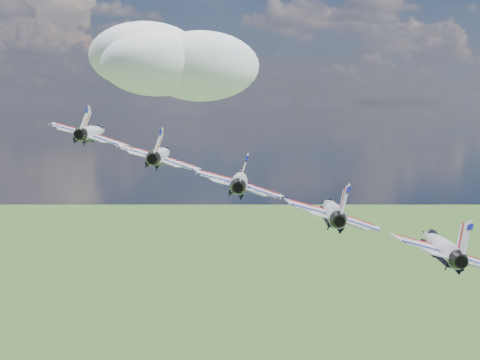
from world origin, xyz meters
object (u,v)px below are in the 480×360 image
object	(u,v)px
jet_1	(161,154)
jet_2	(240,180)
jet_4	(440,245)
jet_0	(93,132)
jet_3	(332,210)

from	to	relation	value
jet_1	jet_2	world-z (taller)	jet_1
jet_1	jet_2	xyz separation A→B (m)	(8.02, -8.43, -2.51)
jet_1	jet_4	xyz separation A→B (m)	(24.05, -25.29, -7.52)
jet_0	jet_1	distance (m)	11.90
jet_2	jet_3	world-z (taller)	jet_2
jet_2	jet_0	bearing A→B (deg)	149.39
jet_1	jet_3	xyz separation A→B (m)	(16.03, -16.86, -5.01)
jet_1	jet_4	bearing A→B (deg)	-30.61
jet_1	jet_4	distance (m)	35.70
jet_0	jet_3	xyz separation A→B (m)	(24.05, -25.29, -7.52)
jet_4	jet_0	bearing A→B (deg)	149.39
jet_1	jet_2	bearing A→B (deg)	-30.61
jet_0	jet_4	bearing A→B (deg)	-30.61
jet_2	jet_4	size ratio (longest dim) A/B	1.00
jet_0	jet_2	distance (m)	23.80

